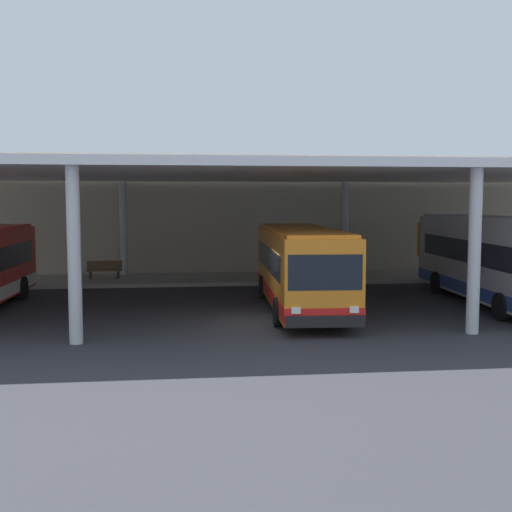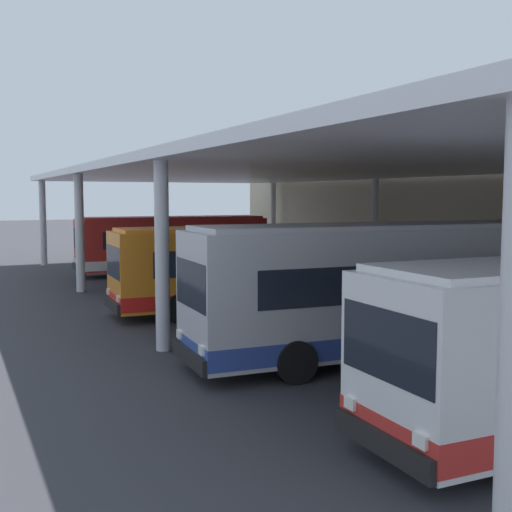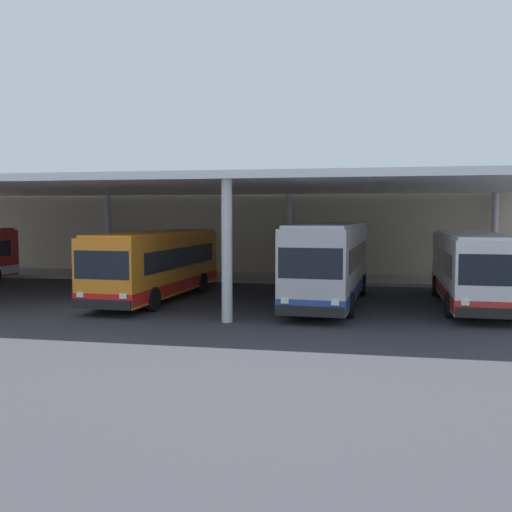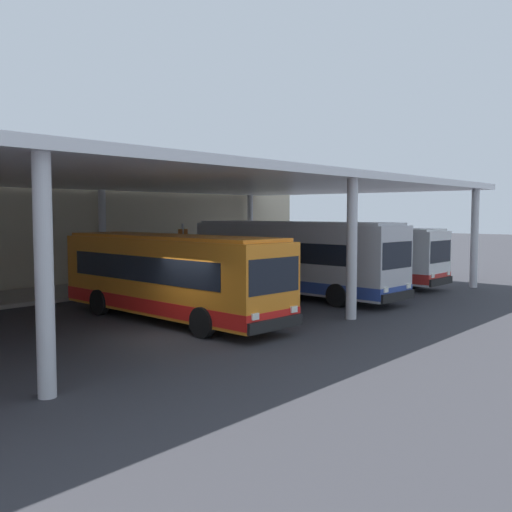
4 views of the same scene
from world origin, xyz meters
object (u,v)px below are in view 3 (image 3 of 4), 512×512
(bus_second_bay, at_px, (157,264))
(bench_waiting, at_px, (85,265))
(bus_middle_bay, at_px, (330,262))
(banner_sign, at_px, (344,249))
(bus_far_bay, at_px, (472,268))

(bus_second_bay, height_order, bench_waiting, bus_second_bay)
(bus_second_bay, distance_m, bus_middle_bay, 8.03)
(bench_waiting, bearing_deg, banner_sign, -2.98)
(bus_second_bay, distance_m, bus_far_bay, 14.12)
(bus_middle_bay, bearing_deg, banner_sign, 88.27)
(banner_sign, bearing_deg, bus_middle_bay, -91.73)
(bus_far_bay, relative_size, bench_waiting, 5.88)
(bus_second_bay, distance_m, banner_sign, 11.85)
(bench_waiting, bearing_deg, bus_second_bay, -47.58)
(bus_far_bay, bearing_deg, banner_sign, 127.23)
(bus_second_bay, xyz_separation_m, banner_sign, (8.26, 8.49, 0.32))
(bus_far_bay, relative_size, banner_sign, 3.31)
(bench_waiting, distance_m, banner_sign, 16.89)
(banner_sign, bearing_deg, bus_far_bay, -52.77)
(bus_far_bay, bearing_deg, bus_middle_bay, -175.72)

